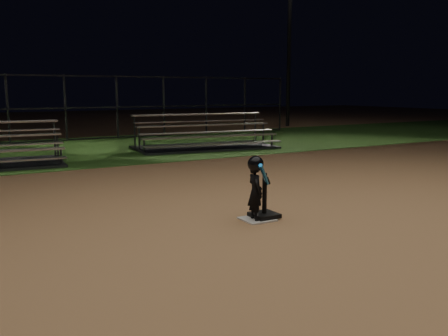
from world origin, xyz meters
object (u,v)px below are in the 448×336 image
child_batter (256,187)px  bleacher_right (205,142)px  light_pole_right (290,31)px  batting_tee (264,209)px  home_plate (257,219)px

child_batter → bleacher_right: bearing=-16.0°
bleacher_right → light_pole_right: light_pole_right is taller
batting_tee → home_plate: bearing=-171.2°
home_plate → child_batter: size_ratio=0.46×
home_plate → light_pole_right: size_ratio=0.05×
child_batter → home_plate: bearing=-53.2°
child_batter → bleacher_right: bleacher_right is taller
home_plate → light_pole_right: 19.79m
batting_tee → bleacher_right: bleacher_right is taller
home_plate → bleacher_right: bearing=67.3°
batting_tee → child_batter: child_batter is taller
child_batter → bleacher_right: (3.53, 8.33, -0.29)m
light_pole_right → batting_tee: bearing=-128.5°
home_plate → bleacher_right: (3.47, 8.30, 0.22)m
bleacher_right → batting_tee: bearing=-105.1°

